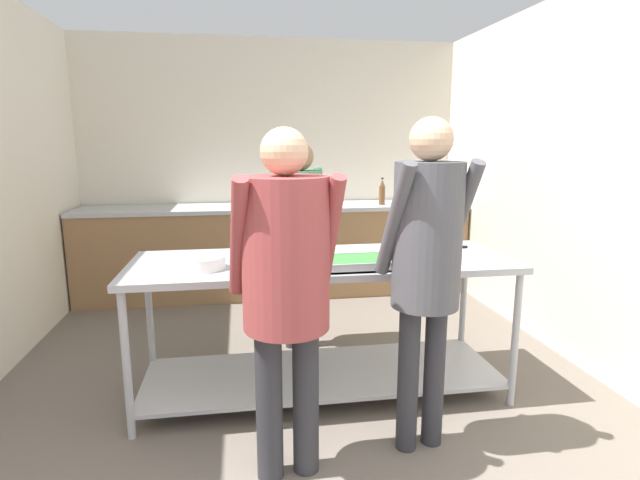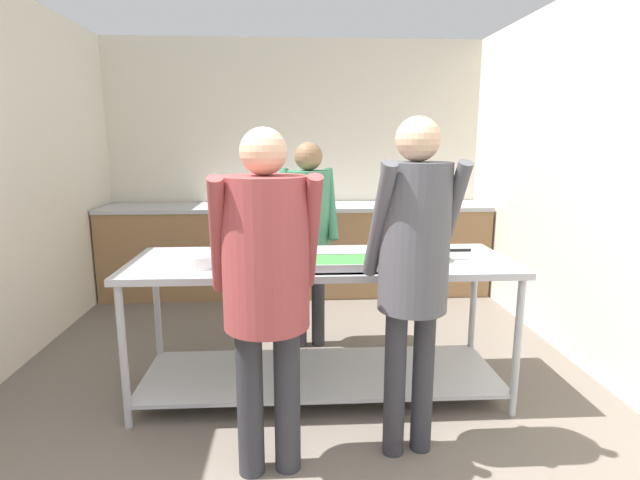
% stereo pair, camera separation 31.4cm
% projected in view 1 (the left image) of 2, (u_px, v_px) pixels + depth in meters
% --- Properties ---
extents(wall_rear, '(4.12, 0.06, 2.65)m').
position_uv_depth(wall_rear, '(273.00, 166.00, 5.43)').
color(wall_rear, beige).
rests_on(wall_rear, ground_plane).
extents(wall_right, '(0.06, 4.51, 2.65)m').
position_uv_depth(wall_right, '(573.00, 178.00, 3.61)').
color(wall_right, beige).
rests_on(wall_right, ground_plane).
extents(back_counter, '(3.96, 0.65, 0.94)m').
position_uv_depth(back_counter, '(277.00, 250.00, 5.24)').
color(back_counter, olive).
rests_on(back_counter, ground_plane).
extents(serving_counter, '(2.32, 0.81, 0.88)m').
position_uv_depth(serving_counter, '(323.00, 303.00, 3.12)').
color(serving_counter, '#ADAFB5').
rests_on(serving_counter, ground_plane).
extents(plate_stack, '(0.26, 0.26, 0.07)m').
position_uv_depth(plate_stack, '(202.00, 263.00, 2.83)').
color(plate_stack, white).
rests_on(plate_stack, serving_counter).
extents(serving_tray_roast, '(0.45, 0.29, 0.05)m').
position_uv_depth(serving_tray_roast, '(268.00, 251.00, 3.18)').
color(serving_tray_roast, '#ADAFB5').
rests_on(serving_tray_roast, serving_counter).
extents(serving_tray_vegetables, '(0.48, 0.29, 0.05)m').
position_uv_depth(serving_tray_vegetables, '(359.00, 263.00, 2.86)').
color(serving_tray_vegetables, '#ADAFB5').
rests_on(serving_tray_vegetables, serving_counter).
extents(sauce_pan, '(0.39, 0.25, 0.07)m').
position_uv_depth(sauce_pan, '(427.00, 251.00, 3.10)').
color(sauce_pan, '#ADAFB5').
rests_on(sauce_pan, serving_counter).
extents(guest_serving_left, '(0.48, 0.39, 1.70)m').
position_uv_depth(guest_serving_left, '(427.00, 251.00, 2.45)').
color(guest_serving_left, '#2D2D33').
rests_on(guest_serving_left, ground_plane).
extents(guest_serving_right, '(0.52, 0.39, 1.65)m').
position_uv_depth(guest_serving_right, '(286.00, 272.00, 2.24)').
color(guest_serving_right, '#2D2D33').
rests_on(guest_serving_right, ground_plane).
extents(cook_behind_counter, '(0.44, 0.35, 1.58)m').
position_uv_depth(cook_behind_counter, '(300.00, 223.00, 3.76)').
color(cook_behind_counter, '#2D2D33').
rests_on(cook_behind_counter, ground_plane).
extents(water_bottle, '(0.06, 0.06, 0.28)m').
position_uv_depth(water_bottle, '(382.00, 192.00, 5.20)').
color(water_bottle, brown).
rests_on(water_bottle, back_counter).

